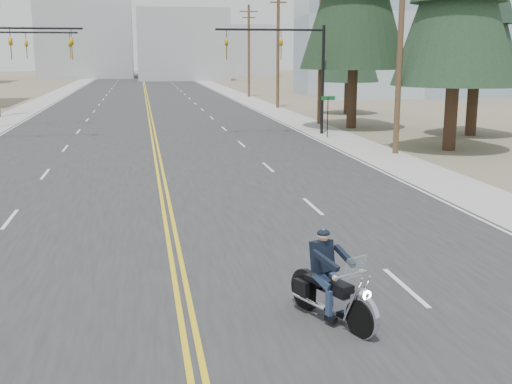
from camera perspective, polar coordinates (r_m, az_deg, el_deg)
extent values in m
cube|color=#303033|center=(79.09, -9.69, 8.23)|extent=(20.00, 200.00, 0.01)
cube|color=#A5A5A0|center=(79.81, -18.05, 7.85)|extent=(3.00, 200.00, 0.01)
cube|color=#A5A5A0|center=(80.03, -1.35, 8.45)|extent=(3.00, 200.00, 0.01)
cylinder|color=black|center=(41.50, -20.09, 13.53)|extent=(7.00, 0.14, 0.14)
imported|color=#BF8C0C|center=(41.60, -21.00, 12.56)|extent=(0.21, 0.26, 1.30)
imported|color=#BF8C0C|center=(41.11, -16.09, 12.90)|extent=(0.21, 0.26, 1.30)
cylinder|color=black|center=(42.60, 5.95, 9.82)|extent=(0.20, 0.20, 7.00)
cylinder|color=black|center=(41.77, 1.28, 14.23)|extent=(7.00, 0.14, 0.14)
imported|color=#BF8C0C|center=(41.89, 2.24, 13.33)|extent=(0.21, 0.26, 1.30)
imported|color=#BF8C0C|center=(41.29, -2.64, 13.34)|extent=(0.21, 0.26, 1.30)
cylinder|color=black|center=(49.47, -19.11, 13.26)|extent=(6.00, 0.14, 0.14)
imported|color=#BF8C0C|center=(49.55, -19.76, 12.46)|extent=(0.21, 0.26, 1.30)
imported|color=#BF8C0C|center=(49.16, -16.22, 12.70)|extent=(0.21, 0.26, 1.30)
cylinder|color=black|center=(40.78, 6.39, 6.61)|extent=(0.06, 0.06, 2.60)
cube|color=#0C5926|center=(40.68, 6.43, 8.29)|extent=(0.90, 0.03, 0.25)
cylinder|color=brown|center=(34.56, 12.71, 12.80)|extent=(0.30, 0.30, 11.50)
cylinder|color=brown|center=(48.75, 5.75, 12.47)|extent=(0.30, 0.30, 11.00)
cylinder|color=brown|center=(63.32, 1.97, 12.66)|extent=(0.30, 0.30, 11.50)
cube|color=brown|center=(63.50, 2.00, 16.50)|extent=(1.60, 0.12, 0.12)
cylinder|color=brown|center=(80.02, -0.64, 12.38)|extent=(0.30, 0.30, 11.00)
cube|color=brown|center=(80.18, -0.65, 15.75)|extent=(2.20, 0.12, 0.12)
cube|color=brown|center=(80.14, -0.65, 15.25)|extent=(1.60, 0.12, 0.12)
cube|color=#9EB5CC|center=(85.58, 12.81, 15.09)|extent=(24.00, 16.00, 20.00)
cube|color=#ADB2B7|center=(134.21, -6.58, 12.86)|extent=(18.00, 14.00, 14.00)
cube|color=#B7BCC6|center=(125.76, 9.01, 13.76)|extent=(16.00, 12.00, 18.00)
cube|color=#ADB2B7|center=(149.54, -14.96, 14.76)|extent=(20.00, 15.00, 26.00)
cube|color=#B7BCC6|center=(160.99, -0.98, 12.45)|extent=(14.00, 14.00, 12.00)
cylinder|color=#382619|center=(36.81, 16.91, 6.30)|extent=(0.69, 0.69, 3.53)
cylinder|color=#382619|center=(44.13, 18.63, 6.84)|extent=(0.69, 0.69, 3.16)
cone|color=black|center=(44.07, 19.21, 15.05)|extent=(5.93, 5.93, 9.49)
cylinder|color=#382619|center=(46.58, 8.53, 8.21)|extent=(0.73, 0.73, 4.17)
cylinder|color=#382619|center=(57.90, 8.18, 8.29)|extent=(0.66, 0.66, 2.81)
cone|color=#18311D|center=(57.80, 8.35, 13.86)|extent=(5.25, 5.25, 8.43)
cone|color=#18311D|center=(57.93, 8.43, 16.22)|extent=(3.93, 3.93, 6.32)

